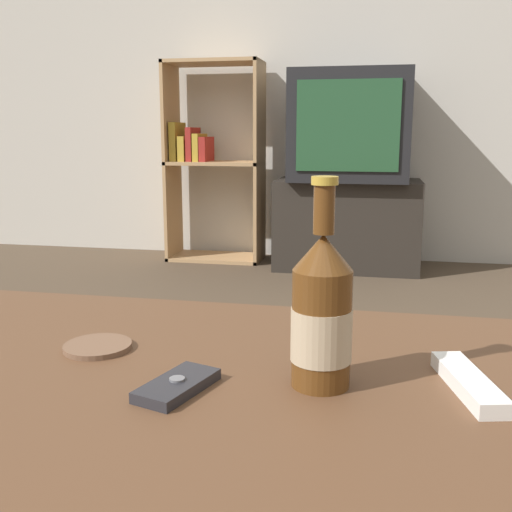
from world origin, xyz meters
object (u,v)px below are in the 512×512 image
at_px(beer_bottle, 322,313).
at_px(remote_control, 468,383).
at_px(television, 350,126).
at_px(cell_phone, 177,385).
at_px(bookshelf, 210,159).
at_px(tv_stand, 347,224).

distance_m(beer_bottle, remote_control, 0.20).
relative_size(television, cell_phone, 5.05).
xyz_separation_m(bookshelf, remote_control, (1.12, -2.79, -0.15)).
bearing_deg(tv_stand, television, -90.00).
bearing_deg(remote_control, bookshelf, 98.14).
relative_size(television, remote_control, 3.78).
distance_m(television, cell_phone, 2.80).
distance_m(television, bookshelf, 0.86).
bearing_deg(cell_phone, tv_stand, 106.08).
bearing_deg(cell_phone, beer_bottle, 36.03).
height_order(beer_bottle, remote_control, beer_bottle).
relative_size(tv_stand, bookshelf, 0.68).
bearing_deg(bookshelf, television, -5.78).
bearing_deg(cell_phone, bookshelf, 122.53).
bearing_deg(beer_bottle, television, 92.06).
bearing_deg(beer_bottle, bookshelf, 108.43).
bearing_deg(television, remote_control, -84.09).
xyz_separation_m(television, remote_control, (0.28, -2.71, -0.34)).
xyz_separation_m(tv_stand, television, (0.00, -0.00, 0.55)).
distance_m(television, remote_control, 2.74).
bearing_deg(beer_bottle, remote_control, 5.01).
distance_m(bookshelf, beer_bottle, 2.96).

